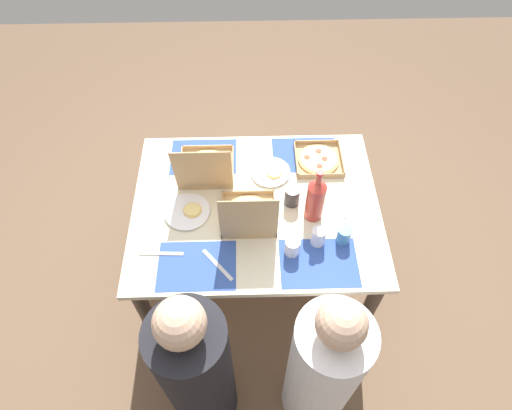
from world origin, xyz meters
TOP-DOWN VIEW (x-y plane):
  - ground_plane at (0.00, 0.00)m, footprint 6.00×6.00m
  - dining_table at (0.00, 0.00)m, footprint 1.25×0.98m
  - placemat_near_left at (-0.28, -0.34)m, footprint 0.36×0.26m
  - placemat_near_right at (0.28, -0.34)m, footprint 0.36×0.26m
  - placemat_far_left at (-0.28, 0.34)m, footprint 0.36×0.26m
  - placemat_far_right at (0.28, 0.34)m, footprint 0.36×0.26m
  - pizza_box_corner_right at (0.04, 0.10)m, footprint 0.27×0.27m
  - pizza_box_center at (-0.35, -0.29)m, footprint 0.25×0.25m
  - pizza_box_edge_far at (0.26, -0.21)m, footprint 0.29×0.33m
  - plate_near_left at (0.34, 0.04)m, footprint 0.23×0.23m
  - plate_near_right at (-0.08, -0.21)m, footprint 0.21×0.21m
  - soda_bottle at (-0.28, 0.07)m, footprint 0.09×0.09m
  - cup_clear_left at (-0.41, 0.22)m, footprint 0.07×0.07m
  - cup_dark at (-0.18, -0.01)m, footprint 0.08×0.08m
  - cup_clear_right at (-0.16, 0.28)m, footprint 0.07×0.07m
  - cup_spare at (-0.29, 0.23)m, footprint 0.07×0.07m
  - knife_by_near_left at (0.45, 0.27)m, footprint 0.21×0.03m
  - knife_by_far_left at (0.19, 0.34)m, footprint 0.15×0.17m
  - fork_by_near_right at (-0.48, 0.01)m, footprint 0.10×0.18m
  - diner_left_seat at (-0.28, 0.75)m, footprint 0.32×0.32m
  - diner_right_seat at (0.28, 0.75)m, footprint 0.32×0.32m

SIDE VIEW (x-z plane):
  - ground_plane at x=0.00m, z-range 0.00..0.00m
  - diner_left_seat at x=-0.28m, z-range -0.06..1.10m
  - diner_right_seat at x=0.28m, z-range -0.06..1.14m
  - dining_table at x=0.00m, z-range 0.26..1.02m
  - placemat_near_left at x=-0.28m, z-range 0.76..0.77m
  - placemat_near_right at x=0.28m, z-range 0.76..0.77m
  - placemat_far_left at x=-0.28m, z-range 0.76..0.77m
  - placemat_far_right at x=0.28m, z-range 0.76..0.77m
  - knife_by_near_left at x=0.45m, z-range 0.76..0.77m
  - knife_by_far_left at x=0.19m, z-range 0.76..0.77m
  - fork_by_near_right at x=-0.48m, z-range 0.76..0.77m
  - plate_near_right at x=-0.08m, z-range 0.76..0.79m
  - plate_near_left at x=0.34m, z-range 0.76..0.79m
  - pizza_box_center at x=-0.35m, z-range 0.76..0.79m
  - cup_clear_left at x=-0.41m, z-range 0.76..0.85m
  - cup_clear_right at x=-0.16m, z-range 0.76..0.86m
  - pizza_box_corner_right at x=0.04m, z-range 0.66..0.96m
  - pizza_box_edge_far at x=0.26m, z-range 0.65..0.97m
  - cup_spare at x=-0.29m, z-range 0.76..0.87m
  - cup_dark at x=-0.18m, z-range 0.76..0.87m
  - soda_bottle at x=-0.28m, z-range 0.73..1.06m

